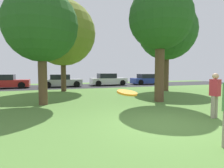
{
  "coord_description": "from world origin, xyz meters",
  "views": [
    {
      "loc": [
        -3.43,
        -4.86,
        1.71
      ],
      "look_at": [
        0.0,
        4.79,
        0.98
      ],
      "focal_mm": 29.5,
      "sensor_mm": 36.0,
      "label": 1
    }
  ],
  "objects_px": {
    "maple_tree_far": "(160,19)",
    "parked_car_red": "(5,82)",
    "birch_tree_lone": "(167,31)",
    "parked_car_silver": "(61,81)",
    "parked_car_blue": "(148,80)",
    "frisbee_disc": "(127,93)",
    "oak_tree_center": "(63,33)",
    "parked_car_white": "(108,80)",
    "person_bystander": "(215,93)",
    "oak_tree_left": "(41,26)"
  },
  "relations": [
    {
      "from": "maple_tree_far",
      "to": "parked_car_red",
      "type": "bearing_deg",
      "value": 129.6
    },
    {
      "from": "birch_tree_lone",
      "to": "maple_tree_far",
      "type": "xyz_separation_m",
      "value": [
        -3.88,
        -4.75,
        -0.6
      ]
    },
    {
      "from": "parked_car_silver",
      "to": "parked_car_blue",
      "type": "bearing_deg",
      "value": 2.15
    },
    {
      "from": "maple_tree_far",
      "to": "frisbee_disc",
      "type": "height_order",
      "value": "maple_tree_far"
    },
    {
      "from": "birch_tree_lone",
      "to": "frisbee_disc",
      "type": "distance_m",
      "value": 14.85
    },
    {
      "from": "oak_tree_center",
      "to": "frisbee_disc",
      "type": "bearing_deg",
      "value": -91.46
    },
    {
      "from": "oak_tree_center",
      "to": "parked_car_white",
      "type": "relative_size",
      "value": 1.78
    },
    {
      "from": "parked_car_white",
      "to": "oak_tree_center",
      "type": "bearing_deg",
      "value": -138.34
    },
    {
      "from": "oak_tree_center",
      "to": "parked_car_blue",
      "type": "distance_m",
      "value": 12.8
    },
    {
      "from": "person_bystander",
      "to": "oak_tree_center",
      "type": "bearing_deg",
      "value": 13.61
    },
    {
      "from": "maple_tree_far",
      "to": "parked_car_white",
      "type": "xyz_separation_m",
      "value": [
        0.99,
        12.13,
        -3.91
      ]
    },
    {
      "from": "parked_car_red",
      "to": "oak_tree_left",
      "type": "bearing_deg",
      "value": -70.82
    },
    {
      "from": "oak_tree_left",
      "to": "parked_car_red",
      "type": "height_order",
      "value": "oak_tree_left"
    },
    {
      "from": "frisbee_disc",
      "to": "parked_car_red",
      "type": "relative_size",
      "value": 0.08
    },
    {
      "from": "oak_tree_left",
      "to": "parked_car_blue",
      "type": "relative_size",
      "value": 1.31
    },
    {
      "from": "frisbee_disc",
      "to": "parked_car_white",
      "type": "xyz_separation_m",
      "value": [
        5.94,
        18.73,
        -0.78
      ]
    },
    {
      "from": "frisbee_disc",
      "to": "parked_car_blue",
      "type": "distance_m",
      "value": 21.91
    },
    {
      "from": "oak_tree_center",
      "to": "parked_car_silver",
      "type": "bearing_deg",
      "value": 88.16
    },
    {
      "from": "oak_tree_center",
      "to": "parked_car_white",
      "type": "xyz_separation_m",
      "value": [
        5.59,
        4.97,
        -4.19
      ]
    },
    {
      "from": "birch_tree_lone",
      "to": "oak_tree_center",
      "type": "bearing_deg",
      "value": 164.09
    },
    {
      "from": "parked_car_silver",
      "to": "parked_car_white",
      "type": "distance_m",
      "value": 5.46
    },
    {
      "from": "oak_tree_center",
      "to": "person_bystander",
      "type": "bearing_deg",
      "value": -68.15
    },
    {
      "from": "maple_tree_far",
      "to": "parked_car_blue",
      "type": "distance_m",
      "value": 14.27
    },
    {
      "from": "birch_tree_lone",
      "to": "parked_car_blue",
      "type": "xyz_separation_m",
      "value": [
        2.55,
        7.37,
        -4.54
      ]
    },
    {
      "from": "birch_tree_lone",
      "to": "parked_car_white",
      "type": "height_order",
      "value": "birch_tree_lone"
    },
    {
      "from": "parked_car_red",
      "to": "parked_car_blue",
      "type": "height_order",
      "value": "parked_car_red"
    },
    {
      "from": "parked_car_red",
      "to": "parked_car_white",
      "type": "distance_m",
      "value": 10.89
    },
    {
      "from": "birch_tree_lone",
      "to": "parked_car_white",
      "type": "xyz_separation_m",
      "value": [
        -2.88,
        7.39,
        -4.51
      ]
    },
    {
      "from": "parked_car_blue",
      "to": "oak_tree_center",
      "type": "bearing_deg",
      "value": -155.81
    },
    {
      "from": "parked_car_red",
      "to": "parked_car_white",
      "type": "bearing_deg",
      "value": 0.92
    },
    {
      "from": "birch_tree_lone",
      "to": "maple_tree_far",
      "type": "bearing_deg",
      "value": -129.26
    },
    {
      "from": "birch_tree_lone",
      "to": "parked_car_silver",
      "type": "xyz_separation_m",
      "value": [
        -8.32,
        6.96,
        -4.54
      ]
    },
    {
      "from": "oak_tree_left",
      "to": "parked_car_red",
      "type": "bearing_deg",
      "value": 109.18
    },
    {
      "from": "parked_car_red",
      "to": "parked_car_silver",
      "type": "xyz_separation_m",
      "value": [
        5.44,
        -0.25,
        -0.01
      ]
    },
    {
      "from": "frisbee_disc",
      "to": "parked_car_silver",
      "type": "relative_size",
      "value": 0.09
    },
    {
      "from": "birch_tree_lone",
      "to": "person_bystander",
      "type": "xyz_separation_m",
      "value": [
        -4.08,
        -8.54,
        -4.26
      ]
    },
    {
      "from": "parked_car_white",
      "to": "birch_tree_lone",
      "type": "bearing_deg",
      "value": -68.67
    },
    {
      "from": "birch_tree_lone",
      "to": "parked_car_blue",
      "type": "relative_size",
      "value": 1.75
    },
    {
      "from": "person_bystander",
      "to": "parked_car_white",
      "type": "xyz_separation_m",
      "value": [
        1.2,
        15.92,
        -0.25
      ]
    },
    {
      "from": "birch_tree_lone",
      "to": "parked_car_red",
      "type": "relative_size",
      "value": 1.72
    },
    {
      "from": "maple_tree_far",
      "to": "parked_car_red",
      "type": "relative_size",
      "value": 1.42
    },
    {
      "from": "parked_car_red",
      "to": "parked_car_blue",
      "type": "bearing_deg",
      "value": 0.54
    },
    {
      "from": "parked_car_white",
      "to": "oak_tree_left",
      "type": "bearing_deg",
      "value": -122.84
    },
    {
      "from": "oak_tree_left",
      "to": "parked_car_silver",
      "type": "distance_m",
      "value": 11.23
    },
    {
      "from": "frisbee_disc",
      "to": "parked_car_white",
      "type": "height_order",
      "value": "frisbee_disc"
    },
    {
      "from": "parked_car_red",
      "to": "parked_car_white",
      "type": "relative_size",
      "value": 1.05
    },
    {
      "from": "parked_car_red",
      "to": "parked_car_white",
      "type": "height_order",
      "value": "parked_car_white"
    },
    {
      "from": "parked_car_blue",
      "to": "oak_tree_left",
      "type": "bearing_deg",
      "value": -138.76
    },
    {
      "from": "person_bystander",
      "to": "frisbee_disc",
      "type": "distance_m",
      "value": 5.53
    },
    {
      "from": "maple_tree_far",
      "to": "person_bystander",
      "type": "height_order",
      "value": "maple_tree_far"
    }
  ]
}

